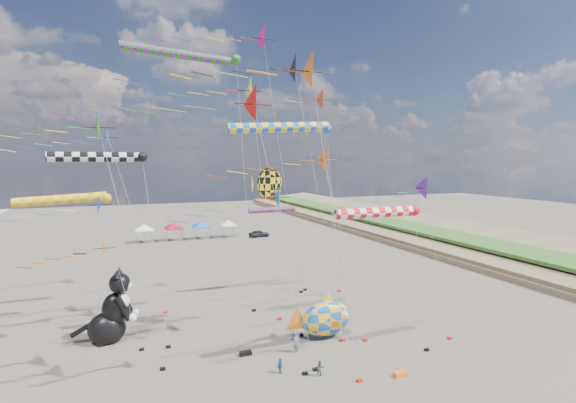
# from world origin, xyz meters

# --- Properties ---
(delta_kite_0) EXTENTS (10.20, 1.88, 7.98)m
(delta_kite_0) POSITION_xyz_m (-12.40, 20.53, 6.69)
(delta_kite_0) COLOR #D85B10
(delta_kite_0) RESTS_ON ground
(delta_kite_1) EXTENTS (8.23, 2.01, 13.58)m
(delta_kite_1) POSITION_xyz_m (10.47, 6.45, 12.28)
(delta_kite_1) COLOR #672396
(delta_kite_1) RESTS_ON ground
(delta_kite_2) EXTENTS (11.85, 2.50, 21.78)m
(delta_kite_2) POSITION_xyz_m (-0.62, 15.80, 20.24)
(delta_kite_2) COLOR yellow
(delta_kite_2) RESTS_ON ground
(delta_kite_3) EXTENTS (11.59, 2.35, 15.83)m
(delta_kite_3) POSITION_xyz_m (3.46, 8.65, 14.36)
(delta_kite_3) COLOR orange
(delta_kite_3) RESTS_ON ground
(delta_kite_4) EXTENTS (12.42, 2.47, 22.07)m
(delta_kite_4) POSITION_xyz_m (8.10, 21.37, 20.54)
(delta_kite_4) COLOR red
(delta_kite_4) RESTS_ON ground
(delta_kite_5) EXTENTS (9.49, 1.77, 12.34)m
(delta_kite_5) POSITION_xyz_m (-13.29, 13.53, 11.05)
(delta_kite_5) COLOR #1322B7
(delta_kite_5) RESTS_ON ground
(delta_kite_6) EXTENTS (13.12, 3.04, 28.57)m
(delta_kite_6) POSITION_xyz_m (4.42, 22.73, 26.82)
(delta_kite_6) COLOR #F70C68
(delta_kite_6) RESTS_ON ground
(delta_kite_7) EXTENTS (12.25, 1.76, 17.46)m
(delta_kite_7) POSITION_xyz_m (-13.00, 21.48, 16.14)
(delta_kite_7) COLOR #0D68B7
(delta_kite_7) RESTS_ON ground
(delta_kite_8) EXTENTS (15.15, 2.62, 19.38)m
(delta_kite_8) POSITION_xyz_m (-4.11, 5.59, 17.78)
(delta_kite_8) COLOR red
(delta_kite_8) RESTS_ON ground
(delta_kite_9) EXTENTS (13.04, 2.66, 23.24)m
(delta_kite_9) POSITION_xyz_m (3.03, 12.75, 21.65)
(delta_kite_9) COLOR black
(delta_kite_9) RESTS_ON ground
(delta_kite_10) EXTENTS (9.00, 1.60, 13.10)m
(delta_kite_10) POSITION_xyz_m (-3.39, 5.32, 11.85)
(delta_kite_10) COLOR blue
(delta_kite_10) RESTS_ON ground
(delta_kite_11) EXTENTS (10.20, 2.47, 18.01)m
(delta_kite_11) POSITION_xyz_m (-11.46, 9.61, 16.52)
(delta_kite_11) COLOR #22811B
(delta_kite_11) RESTS_ON ground
(delta_kite_12) EXTENTS (13.07, 2.53, 20.93)m
(delta_kite_12) POSITION_xyz_m (-0.77, 3.08, 19.38)
(delta_kite_12) COLOR orange
(delta_kite_12) RESTS_ON ground
(windsock_0) EXTENTS (7.95, 0.73, 15.16)m
(windsock_0) POSITION_xyz_m (-11.89, 13.27, 14.70)
(windsock_0) COLOR black
(windsock_0) RESTS_ON ground
(windsock_1) EXTENTS (8.14, 0.78, 11.29)m
(windsock_1) POSITION_xyz_m (6.35, 5.34, 10.84)
(windsock_1) COLOR red
(windsock_1) RESTS_ON ground
(windsock_2) EXTENTS (6.64, 0.63, 9.57)m
(windsock_2) POSITION_xyz_m (4.86, 23.32, 9.17)
(windsock_2) COLOR red
(windsock_2) RESTS_ON ground
(windsock_3) EXTENTS (10.08, 0.84, 17.57)m
(windsock_3) POSITION_xyz_m (1.66, 12.12, 17.08)
(windsock_3) COLOR blue
(windsock_3) RESTS_ON ground
(windsock_4) EXTENTS (8.91, 0.84, 11.64)m
(windsock_4) POSITION_xyz_m (-14.90, 21.04, 11.18)
(windsock_4) COLOR #EBA913
(windsock_4) RESTS_ON ground
(windsock_5) EXTENTS (11.64, 0.83, 24.05)m
(windsock_5) POSITION_xyz_m (-4.96, 18.84, 23.55)
(windsock_5) COLOR #1D7E17
(windsock_5) RESTS_ON ground
(angelfish_kite) EXTENTS (3.74, 3.02, 13.93)m
(angelfish_kite) POSITION_xyz_m (0.69, 13.55, 12.51)
(angelfish_kite) COLOR yellow
(angelfish_kite) RESTS_ON ground
(cat_inflatable) EXTENTS (4.84, 3.19, 6.00)m
(cat_inflatable) POSITION_xyz_m (-11.71, 16.25, 3.00)
(cat_inflatable) COLOR black
(cat_inflatable) RESTS_ON ground
(fish_inflatable) EXTENTS (5.78, 2.21, 3.89)m
(fish_inflatable) POSITION_xyz_m (4.54, 10.36, 1.69)
(fish_inflatable) COLOR blue
(fish_inflatable) RESTS_ON ground
(person_adult) EXTENTS (0.69, 0.62, 1.58)m
(person_adult) POSITION_xyz_m (1.29, 8.84, 0.79)
(person_adult) COLOR slate
(person_adult) RESTS_ON ground
(child_green) EXTENTS (0.59, 0.49, 1.11)m
(child_green) POSITION_xyz_m (1.32, 4.72, 0.56)
(child_green) COLOR #1F6F23
(child_green) RESTS_ON ground
(child_blue) EXTENTS (0.68, 0.56, 1.08)m
(child_blue) POSITION_xyz_m (-1.04, 6.15, 0.54)
(child_blue) COLOR #2C5EA7
(child_blue) RESTS_ON ground
(kite_bag_0) EXTENTS (0.90, 0.44, 0.30)m
(kite_bag_0) POSITION_xyz_m (-2.41, 9.79, 0.15)
(kite_bag_0) COLOR black
(kite_bag_0) RESTS_ON ground
(kite_bag_1) EXTENTS (0.90, 0.44, 0.30)m
(kite_bag_1) POSITION_xyz_m (6.37, 2.73, 0.15)
(kite_bag_1) COLOR orange
(kite_bag_1) RESTS_ON ground
(kite_bag_2) EXTENTS (0.90, 0.44, 0.30)m
(kite_bag_2) POSITION_xyz_m (7.07, 15.53, 0.15)
(kite_bag_2) COLOR blue
(kite_bag_2) RESTS_ON ground
(tent_row) EXTENTS (19.20, 4.20, 3.80)m
(tent_row) POSITION_xyz_m (1.50, 60.00, 3.15)
(tent_row) COLOR white
(tent_row) RESTS_ON ground
(parked_car) EXTENTS (3.94, 1.73, 1.32)m
(parked_car) POSITION_xyz_m (14.47, 58.00, 0.66)
(parked_car) COLOR #26262D
(parked_car) RESTS_ON ground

